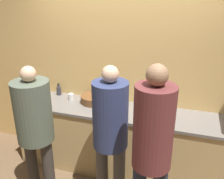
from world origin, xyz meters
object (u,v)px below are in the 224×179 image
bottle_dark (59,90)px  fruit_bowl (94,99)px  cup_white (71,97)px  utensil_crock (42,91)px  person_right (152,144)px  person_center (110,128)px  person_left (35,122)px

bottle_dark → fruit_bowl: bearing=-8.7°
bottle_dark → cup_white: 0.27m
cup_white → utensil_crock: bearing=179.2°
person_right → cup_white: size_ratio=20.84×
person_center → utensil_crock: bearing=150.0°
person_left → person_center: person_center is taller
person_right → cup_white: person_right is taller
person_left → bottle_dark: 0.97m
person_center → cup_white: 1.09m
person_center → person_right: 0.55m
person_center → utensil_crock: (-1.27, 0.73, -0.03)m
person_left → fruit_bowl: bearing=67.3°
person_right → bottle_dark: 1.88m
fruit_bowl → person_center: bearing=-57.5°
utensil_crock → bottle_dark: (0.21, 0.10, -0.01)m
utensil_crock → person_center: bearing=-30.0°
person_center → bottle_dark: (-1.05, 0.83, -0.03)m
person_right → bottle_dark: size_ratio=10.68×
bottle_dark → person_right: bearing=-35.7°
person_left → person_center: size_ratio=0.97×
person_left → bottle_dark: person_left is taller
person_center → utensil_crock: size_ratio=5.54×
bottle_dark → cup_white: size_ratio=1.95×
cup_white → person_right: bearing=-37.7°
person_right → fruit_bowl: size_ratio=5.01×
person_center → fruit_bowl: size_ratio=4.65×
person_left → bottle_dark: (-0.23, 0.94, -0.02)m
person_center → fruit_bowl: person_center is taller
person_right → bottle_dark: bearing=144.3°
person_left → bottle_dark: size_ratio=9.64×
person_center → fruit_bowl: bearing=122.5°
person_right → fruit_bowl: 1.38m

